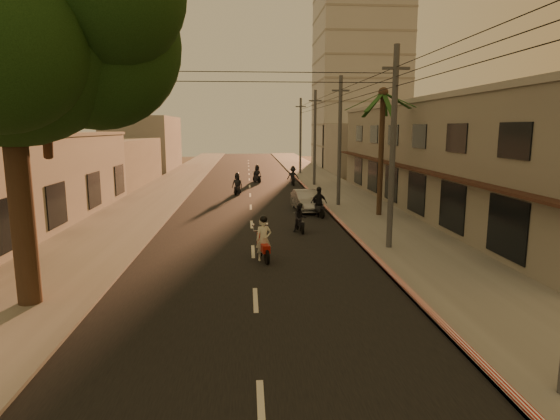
{
  "coord_description": "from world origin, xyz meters",
  "views": [
    {
      "loc": [
        -0.21,
        -12.35,
        5.47
      ],
      "look_at": [
        1.15,
        7.14,
        2.04
      ],
      "focal_mm": 30.0,
      "sensor_mm": 36.0,
      "label": 1
    }
  ],
  "objects_px": {
    "palm_tree": "(383,100)",
    "parked_car": "(306,200)",
    "scooter_red": "(264,241)",
    "scooter_far_c": "(257,174)",
    "broadleaf_tree": "(20,21)",
    "scooter_far_a": "(237,185)",
    "scooter_mid_a": "(300,219)",
    "scooter_far_b": "(293,176)",
    "scooter_mid_b": "(319,203)"
  },
  "relations": [
    {
      "from": "palm_tree",
      "to": "parked_car",
      "type": "xyz_separation_m",
      "value": [
        -4.29,
        2.41,
        -6.46
      ]
    },
    {
      "from": "parked_car",
      "to": "scooter_mid_b",
      "type": "bearing_deg",
      "value": -82.6
    },
    {
      "from": "scooter_red",
      "to": "scooter_mid_b",
      "type": "relative_size",
      "value": 1.02
    },
    {
      "from": "scooter_red",
      "to": "scooter_mid_b",
      "type": "height_order",
      "value": "scooter_red"
    },
    {
      "from": "broadleaf_tree",
      "to": "scooter_red",
      "type": "height_order",
      "value": "broadleaf_tree"
    },
    {
      "from": "broadleaf_tree",
      "to": "scooter_mid_a",
      "type": "bearing_deg",
      "value": 46.69
    },
    {
      "from": "scooter_red",
      "to": "broadleaf_tree",
      "type": "bearing_deg",
      "value": -158.31
    },
    {
      "from": "scooter_mid_a",
      "to": "scooter_red",
      "type": "bearing_deg",
      "value": -119.38
    },
    {
      "from": "scooter_mid_a",
      "to": "scooter_far_a",
      "type": "relative_size",
      "value": 0.88
    },
    {
      "from": "palm_tree",
      "to": "scooter_far_a",
      "type": "height_order",
      "value": "palm_tree"
    },
    {
      "from": "scooter_mid_b",
      "to": "scooter_far_c",
      "type": "xyz_separation_m",
      "value": [
        -3.42,
        19.13,
        -0.04
      ]
    },
    {
      "from": "scooter_far_b",
      "to": "scooter_far_a",
      "type": "bearing_deg",
      "value": -131.67
    },
    {
      "from": "scooter_red",
      "to": "scooter_mid_a",
      "type": "relative_size",
      "value": 1.2
    },
    {
      "from": "scooter_far_a",
      "to": "scooter_far_c",
      "type": "height_order",
      "value": "scooter_far_a"
    },
    {
      "from": "scooter_far_a",
      "to": "parked_car",
      "type": "bearing_deg",
      "value": -48.61
    },
    {
      "from": "broadleaf_tree",
      "to": "scooter_far_c",
      "type": "distance_m",
      "value": 34.75
    },
    {
      "from": "scooter_far_b",
      "to": "scooter_far_c",
      "type": "distance_m",
      "value": 4.32
    },
    {
      "from": "scooter_far_c",
      "to": "scooter_far_a",
      "type": "bearing_deg",
      "value": -125.03
    },
    {
      "from": "scooter_mid_b",
      "to": "scooter_far_b",
      "type": "bearing_deg",
      "value": 77.55
    },
    {
      "from": "scooter_far_b",
      "to": "scooter_far_c",
      "type": "height_order",
      "value": "scooter_far_b"
    },
    {
      "from": "scooter_red",
      "to": "scooter_far_b",
      "type": "height_order",
      "value": "scooter_red"
    },
    {
      "from": "scooter_mid_a",
      "to": "scooter_far_c",
      "type": "xyz_separation_m",
      "value": [
        -1.77,
        23.37,
        0.1
      ]
    },
    {
      "from": "scooter_mid_b",
      "to": "scooter_far_b",
      "type": "xyz_separation_m",
      "value": [
        0.0,
        16.49,
        -0.01
      ]
    },
    {
      "from": "scooter_far_b",
      "to": "palm_tree",
      "type": "bearing_deg",
      "value": -78.04
    },
    {
      "from": "broadleaf_tree",
      "to": "scooter_mid_a",
      "type": "xyz_separation_m",
      "value": [
        9.16,
        9.72,
        -7.75
      ]
    },
    {
      "from": "scooter_mid_b",
      "to": "broadleaf_tree",
      "type": "bearing_deg",
      "value": -140.19
    },
    {
      "from": "palm_tree",
      "to": "broadleaf_tree",
      "type": "bearing_deg",
      "value": -136.52
    },
    {
      "from": "scooter_far_a",
      "to": "parked_car",
      "type": "relative_size",
      "value": 0.43
    },
    {
      "from": "scooter_far_a",
      "to": "scooter_far_b",
      "type": "bearing_deg",
      "value": 60.05
    },
    {
      "from": "scooter_red",
      "to": "scooter_far_c",
      "type": "relative_size",
      "value": 1.07
    },
    {
      "from": "scooter_mid_b",
      "to": "scooter_far_b",
      "type": "relative_size",
      "value": 1.0
    },
    {
      "from": "scooter_mid_b",
      "to": "scooter_far_c",
      "type": "relative_size",
      "value": 1.06
    },
    {
      "from": "scooter_mid_b",
      "to": "scooter_far_a",
      "type": "bearing_deg",
      "value": 104.44
    },
    {
      "from": "scooter_mid_b",
      "to": "scooter_far_b",
      "type": "height_order",
      "value": "scooter_mid_b"
    },
    {
      "from": "scooter_red",
      "to": "scooter_far_b",
      "type": "distance_m",
      "value": 26.27
    },
    {
      "from": "scooter_far_c",
      "to": "scooter_mid_b",
      "type": "bearing_deg",
      "value": -103.02
    },
    {
      "from": "parked_car",
      "to": "broadleaf_tree",
      "type": "bearing_deg",
      "value": -126.84
    },
    {
      "from": "scooter_far_c",
      "to": "parked_car",
      "type": "bearing_deg",
      "value": -103.25
    },
    {
      "from": "scooter_far_b",
      "to": "parked_car",
      "type": "height_order",
      "value": "scooter_far_b"
    },
    {
      "from": "broadleaf_tree",
      "to": "parked_car",
      "type": "bearing_deg",
      "value": 57.59
    },
    {
      "from": "scooter_mid_b",
      "to": "palm_tree",
      "type": "bearing_deg",
      "value": -14.02
    },
    {
      "from": "scooter_mid_a",
      "to": "scooter_mid_b",
      "type": "distance_m",
      "value": 4.56
    },
    {
      "from": "scooter_red",
      "to": "scooter_far_c",
      "type": "distance_m",
      "value": 28.63
    },
    {
      "from": "broadleaf_tree",
      "to": "scooter_far_a",
      "type": "relative_size",
      "value": 6.52
    },
    {
      "from": "scooter_far_b",
      "to": "parked_car",
      "type": "bearing_deg",
      "value": -92.9
    },
    {
      "from": "palm_tree",
      "to": "scooter_red",
      "type": "bearing_deg",
      "value": -128.87
    },
    {
      "from": "scooter_mid_a",
      "to": "scooter_far_b",
      "type": "height_order",
      "value": "scooter_far_b"
    },
    {
      "from": "parked_car",
      "to": "scooter_far_c",
      "type": "bearing_deg",
      "value": 95.47
    },
    {
      "from": "scooter_red",
      "to": "scooter_far_b",
      "type": "relative_size",
      "value": 1.01
    },
    {
      "from": "scooter_far_b",
      "to": "scooter_red",
      "type": "bearing_deg",
      "value": -99.2
    }
  ]
}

